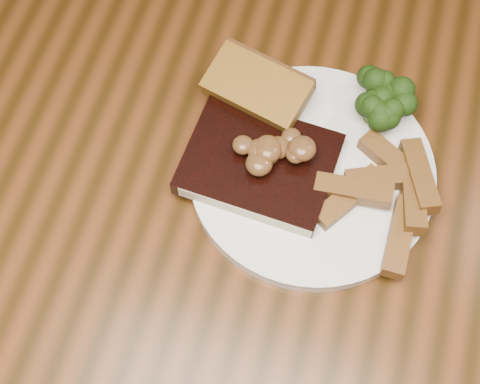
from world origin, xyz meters
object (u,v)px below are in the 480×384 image
object	(u,v)px
steak	(259,164)
garlic_bread	(256,98)
plate	(311,172)
potato_wedges	(379,192)
dining_table	(252,254)

from	to	relation	value
steak	garlic_bread	world-z (taller)	garlic_bread
plate	steak	bearing A→B (deg)	-165.37
garlic_bread	potato_wedges	size ratio (longest dim) A/B	1.00
dining_table	plate	bearing A→B (deg)	57.64
steak	potato_wedges	world-z (taller)	potato_wedges
potato_wedges	dining_table	bearing A→B (deg)	-153.47
dining_table	steak	xyz separation A→B (m)	(-0.01, 0.06, 0.12)
potato_wedges	plate	bearing A→B (deg)	169.87
plate	garlic_bread	distance (m)	0.10
steak	garlic_bread	xyz separation A→B (m)	(-0.02, 0.08, 0.00)
plate	potato_wedges	world-z (taller)	potato_wedges
plate	garlic_bread	bearing A→B (deg)	141.07
dining_table	garlic_bread	world-z (taller)	garlic_bread
plate	steak	distance (m)	0.06
garlic_bread	dining_table	bearing A→B (deg)	-61.26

